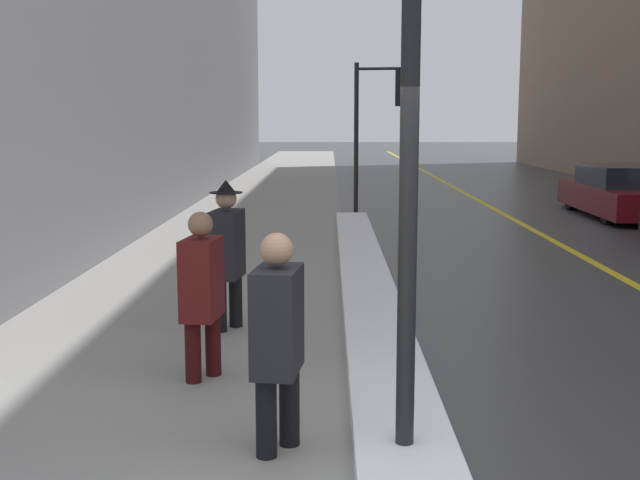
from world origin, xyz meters
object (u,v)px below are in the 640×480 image
(parked_car_maroon, at_px, (621,193))
(pedestrian_with_shoulder_bag, at_px, (202,288))
(traffic_light_near, at_px, (384,105))
(pedestrian_nearside, at_px, (277,333))
(pedestrian_trailing, at_px, (227,249))

(parked_car_maroon, bearing_deg, pedestrian_with_shoulder_bag, 147.58)
(parked_car_maroon, bearing_deg, traffic_light_near, 83.78)
(pedestrian_nearside, xyz_separation_m, pedestrian_trailing, (-0.76, 3.28, 0.05))
(traffic_light_near, bearing_deg, pedestrian_with_shoulder_bag, -92.89)
(parked_car_maroon, bearing_deg, pedestrian_trailing, 143.54)
(pedestrian_trailing, bearing_deg, pedestrian_with_shoulder_bag, 7.15)
(pedestrian_with_shoulder_bag, xyz_separation_m, parked_car_maroon, (8.09, 12.23, -0.25))
(pedestrian_with_shoulder_bag, height_order, pedestrian_trailing, pedestrian_trailing)
(pedestrian_trailing, distance_m, parked_car_maroon, 13.28)
(pedestrian_nearside, relative_size, parked_car_maroon, 0.33)
(pedestrian_with_shoulder_bag, distance_m, parked_car_maroon, 14.66)
(traffic_light_near, height_order, parked_car_maroon, traffic_light_near)
(pedestrian_nearside, height_order, parked_car_maroon, pedestrian_nearside)
(traffic_light_near, relative_size, parked_car_maroon, 0.78)
(traffic_light_near, relative_size, pedestrian_with_shoulder_bag, 2.43)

